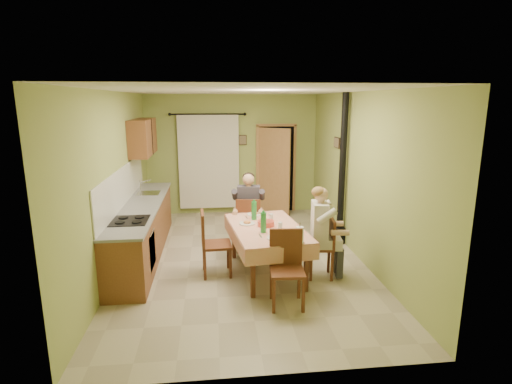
{
  "coord_description": "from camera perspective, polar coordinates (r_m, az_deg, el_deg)",
  "views": [
    {
      "loc": [
        -0.47,
        -6.41,
        2.65
      ],
      "look_at": [
        0.25,
        0.1,
        1.15
      ],
      "focal_mm": 28.0,
      "sensor_mm": 36.0,
      "label": 1
    }
  ],
  "objects": [
    {
      "name": "floor",
      "position": [
        6.95,
        -1.99,
        -9.52
      ],
      "size": [
        4.0,
        6.0,
        0.01
      ],
      "primitive_type": "cube",
      "color": "tan",
      "rests_on": "ground"
    },
    {
      "name": "room_shell",
      "position": [
        6.48,
        -2.11,
        5.53
      ],
      "size": [
        4.04,
        6.04,
        2.82
      ],
      "color": "#97A755",
      "rests_on": "ground"
    },
    {
      "name": "kitchen_run",
      "position": [
        7.25,
        -15.89,
        -5.01
      ],
      "size": [
        0.64,
        3.64,
        1.56
      ],
      "color": "brown",
      "rests_on": "ground"
    },
    {
      "name": "upper_cabinets",
      "position": [
        8.25,
        -15.85,
        7.56
      ],
      "size": [
        0.35,
        1.4,
        0.7
      ],
      "primitive_type": "cube",
      "color": "brown",
      "rests_on": "room_shell"
    },
    {
      "name": "curtain",
      "position": [
        9.41,
        -6.75,
        4.35
      ],
      "size": [
        1.7,
        0.07,
        2.22
      ],
      "color": "black",
      "rests_on": "ground"
    },
    {
      "name": "doorway",
      "position": [
        9.51,
        2.73,
        3.23
      ],
      "size": [
        0.96,
        0.55,
        2.15
      ],
      "color": "black",
      "rests_on": "ground"
    },
    {
      "name": "dining_table",
      "position": [
        6.28,
        1.51,
        -8.29
      ],
      "size": [
        1.25,
        1.85,
        0.76
      ],
      "rotation": [
        0.0,
        0.0,
        0.12
      ],
      "color": "tan",
      "rests_on": "ground"
    },
    {
      "name": "tableware",
      "position": [
        6.03,
        1.97,
        -4.71
      ],
      "size": [
        0.89,
        1.62,
        0.33
      ],
      "color": "white",
      "rests_on": "dining_table"
    },
    {
      "name": "chair_far",
      "position": [
        7.24,
        -1.07,
        -6.1
      ],
      "size": [
        0.48,
        0.48,
        0.99
      ],
      "rotation": [
        0.0,
        0.0,
        -0.13
      ],
      "color": "#572B17",
      "rests_on": "ground"
    },
    {
      "name": "chair_near",
      "position": [
        5.41,
        4.42,
        -13.01
      ],
      "size": [
        0.47,
        0.47,
        1.0
      ],
      "rotation": [
        0.0,
        0.0,
        3.07
      ],
      "color": "#572B17",
      "rests_on": "ground"
    },
    {
      "name": "chair_right",
      "position": [
        6.27,
        9.28,
        -9.4
      ],
      "size": [
        0.42,
        0.42,
        0.93
      ],
      "rotation": [
        0.0,
        0.0,
        1.44
      ],
      "color": "#572B17",
      "rests_on": "ground"
    },
    {
      "name": "chair_left",
      "position": [
        6.31,
        -5.78,
        -9.12
      ],
      "size": [
        0.47,
        0.47,
        1.01
      ],
      "rotation": [
        0.0,
        0.0,
        -1.52
      ],
      "color": "#572B17",
      "rests_on": "ground"
    },
    {
      "name": "man_far",
      "position": [
        7.09,
        -1.08,
        -1.57
      ],
      "size": [
        0.61,
        0.51,
        1.39
      ],
      "rotation": [
        0.0,
        0.0,
        -0.13
      ],
      "color": "#38333D",
      "rests_on": "chair_far"
    },
    {
      "name": "man_right",
      "position": [
        6.07,
        9.37,
        -4.23
      ],
      "size": [
        0.51,
        0.61,
        1.39
      ],
      "rotation": [
        0.0,
        0.0,
        1.44
      ],
      "color": "beige",
      "rests_on": "chair_right"
    },
    {
      "name": "stove_flue",
      "position": [
        7.57,
        12.08,
        0.23
      ],
      "size": [
        0.24,
        0.24,
        2.8
      ],
      "color": "black",
      "rests_on": "ground"
    },
    {
      "name": "picture_back",
      "position": [
        9.45,
        -1.93,
        7.44
      ],
      "size": [
        0.19,
        0.03,
        0.23
      ],
      "primitive_type": "cube",
      "color": "black",
      "rests_on": "room_shell"
    },
    {
      "name": "picture_right",
      "position": [
        8.03,
        11.5,
        6.93
      ],
      "size": [
        0.03,
        0.31,
        0.21
      ],
      "primitive_type": "cube",
      "color": "brown",
      "rests_on": "room_shell"
    }
  ]
}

